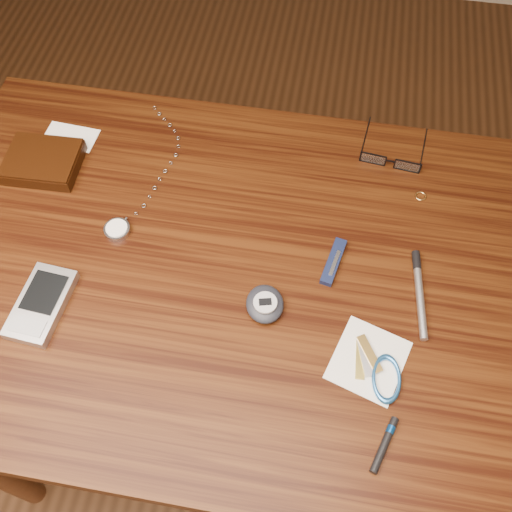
% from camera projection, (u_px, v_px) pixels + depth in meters
% --- Properties ---
extents(ground, '(3.80, 3.80, 0.00)m').
position_uv_depth(ground, '(235.00, 406.00, 1.54)').
color(ground, '#472814').
rests_on(ground, ground).
extents(desk, '(1.00, 0.70, 0.75)m').
position_uv_depth(desk, '(224.00, 296.00, 0.98)').
color(desk, '#321708').
rests_on(desk, ground).
extents(wallet_and_card, '(0.13, 0.16, 0.03)m').
position_uv_depth(wallet_and_card, '(44.00, 161.00, 0.99)').
color(wallet_and_card, black).
rests_on(wallet_and_card, desk).
extents(eyeglasses, '(0.12, 0.12, 0.02)m').
position_uv_depth(eyeglasses, '(391.00, 160.00, 0.99)').
color(eyeglasses, black).
rests_on(eyeglasses, desk).
extents(gold_ring, '(0.02, 0.02, 0.00)m').
position_uv_depth(gold_ring, '(421.00, 196.00, 0.96)').
color(gold_ring, tan).
rests_on(gold_ring, desk).
extents(pocket_watch, '(0.08, 0.30, 0.01)m').
position_uv_depth(pocket_watch, '(120.00, 224.00, 0.93)').
color(pocket_watch, '#B4B5B8').
rests_on(pocket_watch, desk).
extents(pda_phone, '(0.08, 0.13, 0.02)m').
position_uv_depth(pda_phone, '(41.00, 304.00, 0.85)').
color(pda_phone, '#ACACB0').
rests_on(pda_phone, desk).
extents(pedometer, '(0.07, 0.08, 0.03)m').
position_uv_depth(pedometer, '(265.00, 304.00, 0.85)').
color(pedometer, black).
rests_on(pedometer, desk).
extents(notepad_keys, '(0.12, 0.13, 0.01)m').
position_uv_depth(notepad_keys, '(378.00, 370.00, 0.80)').
color(notepad_keys, silver).
rests_on(notepad_keys, desk).
extents(pocket_knife, '(0.04, 0.09, 0.01)m').
position_uv_depth(pocket_knife, '(333.00, 262.00, 0.89)').
color(pocket_knife, '#101939').
rests_on(pocket_knife, desk).
extents(silver_pen, '(0.03, 0.15, 0.01)m').
position_uv_depth(silver_pen, '(419.00, 287.00, 0.87)').
color(silver_pen, '#BABABF').
rests_on(silver_pen, desk).
extents(black_blue_pen, '(0.04, 0.08, 0.01)m').
position_uv_depth(black_blue_pen, '(385.00, 443.00, 0.75)').
color(black_blue_pen, black).
rests_on(black_blue_pen, desk).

